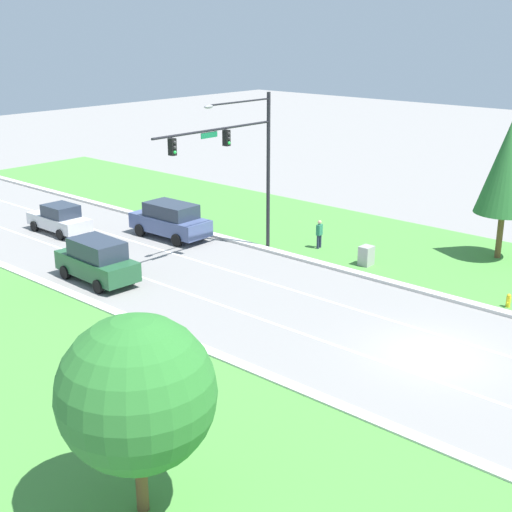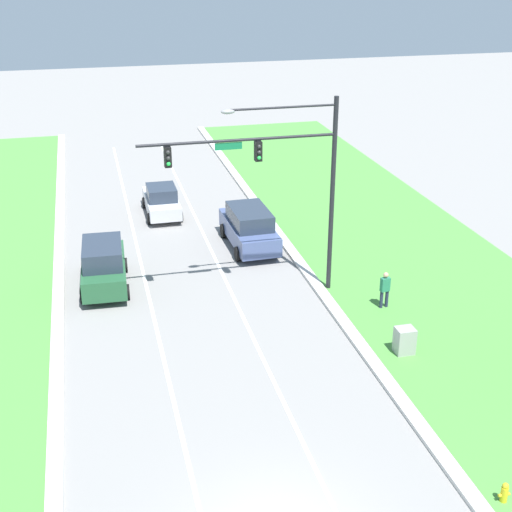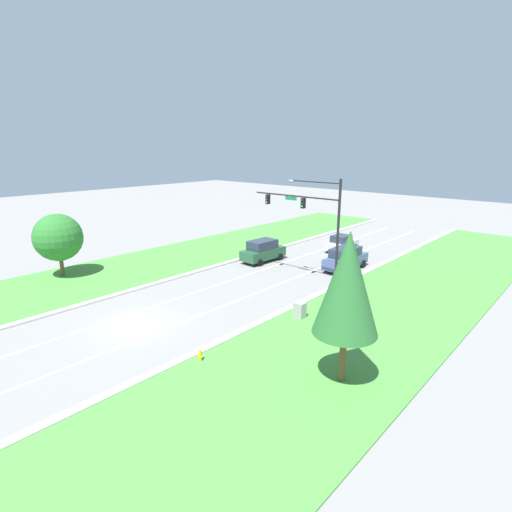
{
  "view_description": "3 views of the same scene",
  "coord_description": "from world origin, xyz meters",
  "views": [
    {
      "loc": [
        -22.9,
        -11.38,
        12.08
      ],
      "look_at": [
        2.03,
        10.92,
        1.09
      ],
      "focal_mm": 50.0,
      "sensor_mm": 36.0,
      "label": 1
    },
    {
      "loc": [
        -3.88,
        -13.38,
        14.15
      ],
      "look_at": [
        2.8,
        13.83,
        1.88
      ],
      "focal_mm": 50.0,
      "sensor_mm": 36.0,
      "label": 2
    },
    {
      "loc": [
        21.02,
        -12.07,
        10.83
      ],
      "look_at": [
        -0.77,
        12.12,
        1.9
      ],
      "focal_mm": 28.0,
      "sensor_mm": 36.0,
      "label": 3
    }
  ],
  "objects": [
    {
      "name": "forest_suv",
      "position": [
        -3.6,
        16.27,
        1.07
      ],
      "size": [
        2.24,
        4.73,
        2.12
      ],
      "rotation": [
        0.0,
        0.0,
        -0.04
      ],
      "color": "#235633",
      "rests_on": "ground_plane"
    },
    {
      "name": "curb_strip_right",
      "position": [
        5.65,
        0.0,
        0.07
      ],
      "size": [
        0.5,
        90.0,
        0.15
      ],
      "color": "beige",
      "rests_on": "ground_plane"
    },
    {
      "name": "slate_blue_suv",
      "position": [
        3.77,
        19.21,
        1.07
      ],
      "size": [
        2.28,
        5.15,
        2.08
      ],
      "rotation": [
        0.0,
        0.0,
        0.03
      ],
      "color": "#475684",
      "rests_on": "ground_plane"
    },
    {
      "name": "silver_sedan",
      "position": [
        0.03,
        24.97,
        0.85
      ],
      "size": [
        1.96,
        4.4,
        1.75
      ],
      "rotation": [
        0.0,
        0.0,
        0.0
      ],
      "color": "silver",
      "rests_on": "ground_plane"
    },
    {
      "name": "pedestrian",
      "position": [
        7.74,
        11.31,
        0.94
      ],
      "size": [
        0.41,
        0.27,
        1.69
      ],
      "rotation": [
        0.0,
        0.0,
        3.27
      ],
      "color": "#232842",
      "rests_on": "ground_plane"
    },
    {
      "name": "fire_hydrant",
      "position": [
        6.38,
        -0.18,
        0.34
      ],
      "size": [
        0.34,
        0.2,
        0.7
      ],
      "color": "gold",
      "rests_on": "ground_plane"
    },
    {
      "name": "traffic_signal_mast",
      "position": [
        3.83,
        13.64,
        5.7
      ],
      "size": [
        8.19,
        0.41,
        8.6
      ],
      "color": "black",
      "rests_on": "ground_plane"
    },
    {
      "name": "utility_cabinet",
      "position": [
        7.02,
        7.72,
        0.55
      ],
      "size": [
        0.7,
        0.6,
        1.1
      ],
      "color": "#9E9E99",
      "rests_on": "ground_plane"
    }
  ]
}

